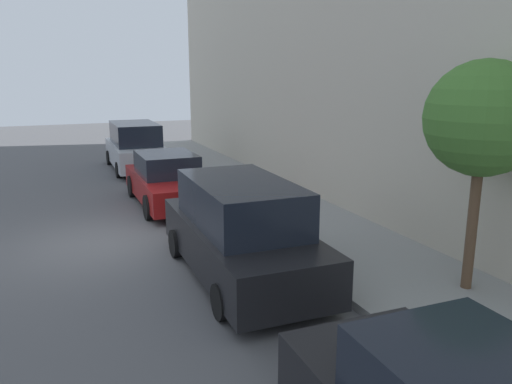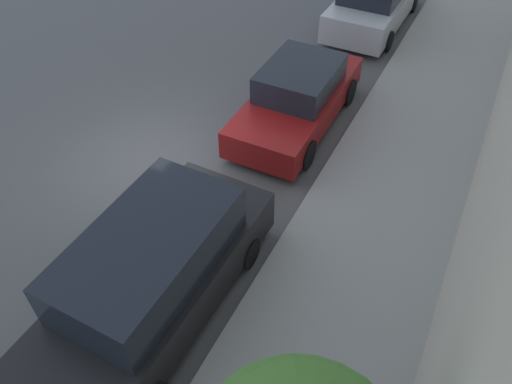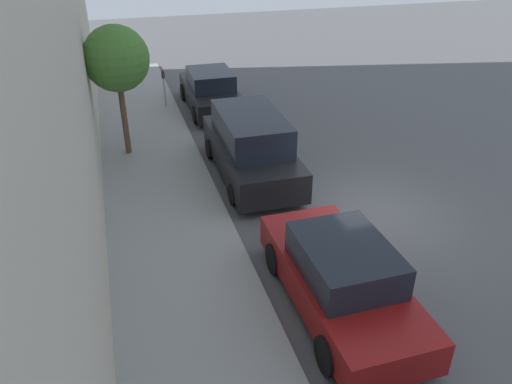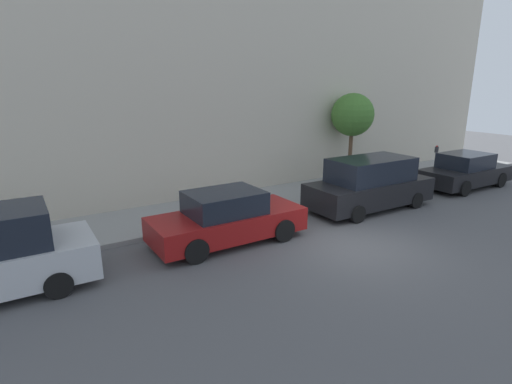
# 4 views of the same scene
# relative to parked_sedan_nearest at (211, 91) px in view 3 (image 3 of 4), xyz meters

# --- Properties ---
(ground_plane) EXTENTS (60.00, 60.00, 0.00)m
(ground_plane) POSITION_rel_parked_sedan_nearest_xyz_m (-2.20, 9.01, -0.72)
(ground_plane) COLOR #515154
(sidewalk) EXTENTS (3.00, 32.00, 0.15)m
(sidewalk) POSITION_rel_parked_sedan_nearest_xyz_m (2.80, 9.01, -0.65)
(sidewalk) COLOR gray
(sidewalk) RESTS_ON ground_plane
(parked_sedan_nearest) EXTENTS (1.92, 4.52, 1.54)m
(parked_sedan_nearest) POSITION_rel_parked_sedan_nearest_xyz_m (0.00, 0.00, 0.00)
(parked_sedan_nearest) COLOR black
(parked_sedan_nearest) RESTS_ON ground_plane
(parked_minivan_second) EXTENTS (2.02, 4.93, 1.90)m
(parked_minivan_second) POSITION_rel_parked_sedan_nearest_xyz_m (0.08, 5.97, 0.20)
(parked_minivan_second) COLOR black
(parked_minivan_second) RESTS_ON ground_plane
(parked_sedan_third) EXTENTS (1.92, 4.51, 1.54)m
(parked_sedan_third) POSITION_rel_parked_sedan_nearest_xyz_m (0.01, 11.94, -0.00)
(parked_sedan_third) COLOR maroon
(parked_sedan_third) RESTS_ON ground_plane
(parking_meter_near) EXTENTS (0.11, 0.15, 1.47)m
(parking_meter_near) POSITION_rel_parked_sedan_nearest_xyz_m (1.75, -0.38, 0.32)
(parking_meter_near) COLOR #ADADB2
(parking_meter_near) RESTS_ON sidewalk
(street_tree) EXTENTS (1.92, 1.92, 3.94)m
(street_tree) POSITION_rel_parked_sedan_nearest_xyz_m (3.46, 3.63, 2.38)
(street_tree) COLOR brown
(street_tree) RESTS_ON sidewalk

